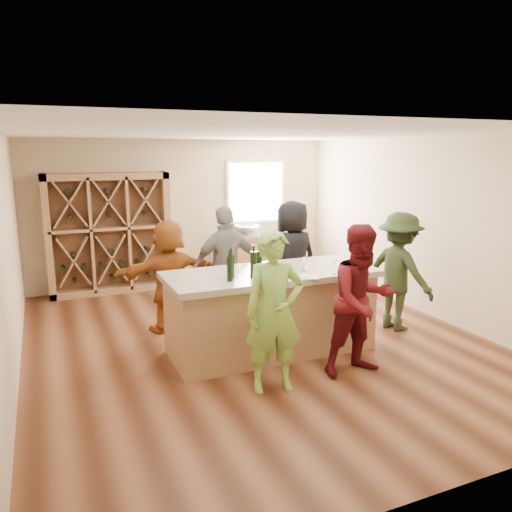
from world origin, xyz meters
name	(u,v)px	position (x,y,z in m)	size (l,w,h in m)	color
floor	(255,343)	(0.00, 0.00, -0.05)	(6.00, 7.00, 0.10)	brown
ceiling	(255,130)	(0.00, 0.00, 2.85)	(6.00, 7.00, 0.10)	white
wall_back	(184,212)	(0.00, 3.55, 1.40)	(6.00, 0.10, 2.80)	beige
wall_front	(454,325)	(0.00, -3.55, 1.40)	(6.00, 0.10, 2.80)	beige
wall_left	(2,261)	(-3.05, 0.00, 1.40)	(0.10, 7.00, 2.80)	beige
wall_right	(432,228)	(3.05, 0.00, 1.40)	(0.10, 7.00, 2.80)	beige
window_frame	(255,192)	(1.50, 3.47, 1.75)	(1.30, 0.06, 1.30)	white
window_pane	(256,192)	(1.50, 3.44, 1.75)	(1.18, 0.01, 1.18)	white
wine_rack	(109,234)	(-1.50, 3.27, 1.10)	(2.20, 0.45, 2.20)	#A3754D
back_counter_base	(256,257)	(1.40, 3.20, 0.43)	(1.60, 0.58, 0.86)	#A3754D
back_counter_top	(256,235)	(1.40, 3.20, 0.89)	(1.70, 0.62, 0.06)	#A99F8A
sink	(247,230)	(1.20, 3.20, 1.01)	(0.54, 0.54, 0.19)	silver
faucet	(244,226)	(1.20, 3.38, 1.07)	(0.02, 0.02, 0.30)	silver
tasting_counter_base	(271,314)	(0.04, -0.43, 0.50)	(2.60, 1.00, 1.00)	#A3754D
tasting_counter_top	(271,274)	(0.04, -0.43, 1.04)	(2.72, 1.12, 0.08)	#A99F8A
wine_bottle_b	(230,269)	(-0.62, -0.68, 1.23)	(0.07, 0.07, 0.29)	black
wine_bottle_c	(231,266)	(-0.55, -0.56, 1.22)	(0.07, 0.07, 0.29)	black
wine_bottle_d	(254,265)	(-0.31, -0.67, 1.24)	(0.08, 0.08, 0.33)	black
wine_bottle_e	(259,264)	(-0.19, -0.58, 1.23)	(0.08, 0.08, 0.31)	black
wine_glass_a	(263,275)	(-0.28, -0.91, 1.18)	(0.07, 0.07, 0.20)	white
wine_glass_b	(306,271)	(0.27, -0.92, 1.16)	(0.06, 0.06, 0.17)	white
wine_glass_c	(334,267)	(0.70, -0.88, 1.17)	(0.07, 0.07, 0.19)	white
wine_glass_d	(304,264)	(0.44, -0.57, 1.16)	(0.06, 0.06, 0.16)	white
wine_glass_e	(343,260)	(0.99, -0.63, 1.18)	(0.08, 0.08, 0.20)	white
tasting_menu_a	(261,282)	(-0.29, -0.85, 1.08)	(0.24, 0.33, 0.00)	white
tasting_menu_b	(309,277)	(0.35, -0.87, 1.08)	(0.20, 0.27, 0.00)	white
tasting_menu_c	(345,270)	(0.93, -0.76, 1.08)	(0.23, 0.32, 0.00)	white
person_near_left	(274,312)	(-0.39, -1.43, 0.89)	(0.65, 0.48, 1.78)	#8CC64C
person_near_right	(362,300)	(0.73, -1.44, 0.89)	(0.87, 0.48, 1.78)	#590F14
person_server	(399,272)	(2.10, -0.41, 0.87)	(1.12, 0.52, 1.73)	#263319
person_far_mid	(227,267)	(-0.15, 0.72, 0.90)	(1.06, 0.54, 1.81)	slate
person_far_right	(292,258)	(1.00, 0.83, 0.92)	(0.89, 0.58, 1.83)	black
person_far_left	(169,275)	(-0.98, 0.87, 0.82)	(1.53, 0.55, 1.65)	#994C19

